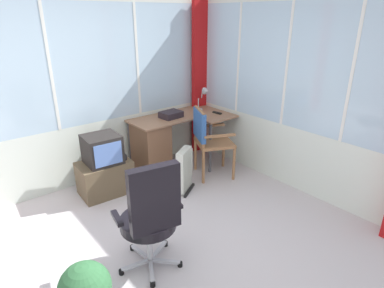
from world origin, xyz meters
name	(u,v)px	position (x,y,z in m)	size (l,w,h in m)	color
ground	(151,276)	(0.00, 0.00, -0.03)	(5.67, 5.06, 0.06)	beige
north_window_panel	(54,96)	(0.00, 2.06, 1.25)	(4.67, 0.07, 2.50)	silver
east_window_panel	(314,98)	(2.37, 0.00, 1.25)	(0.07, 4.06, 2.50)	silver
curtain_corner	(200,80)	(2.24, 1.93, 1.20)	(0.28, 0.07, 2.40)	#B41618
desk	(155,144)	(1.20, 1.71, 0.42)	(1.43, 0.88, 0.78)	#94694C
desk_lamp	(204,95)	(2.11, 1.68, 1.01)	(0.22, 0.19, 0.36)	#B2B7BC
tv_remote	(217,113)	(2.13, 1.41, 0.79)	(0.04, 0.15, 0.02)	black
paper_tray	(171,114)	(1.47, 1.69, 0.82)	(0.30, 0.23, 0.09)	#2A2127
wooden_armchair	(206,134)	(1.66, 1.13, 0.63)	(0.64, 0.64, 0.99)	#9A6A43
office_chair	(151,214)	(0.05, 0.02, 0.60)	(0.62, 0.57, 1.09)	#B7B7BF
tv_on_stand	(104,168)	(0.34, 1.58, 0.35)	(0.67, 0.48, 0.79)	brown
space_heater	(185,170)	(1.17, 0.99, 0.30)	(0.40, 0.33, 0.59)	silver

